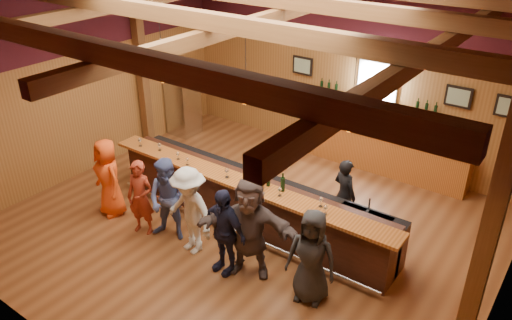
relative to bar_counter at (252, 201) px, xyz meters
The scene contains 27 objects.
room 2.69m from the bar_counter, 100.24° to the right, with size 9.04×9.00×4.52m.
bar_counter is the anchor object (origin of this frame).
back_bar_cabinet 3.76m from the bar_counter, 71.66° to the left, with size 4.00×0.52×0.95m.
window 4.17m from the bar_counter, 78.34° to the left, with size 0.95×0.09×0.95m.
framed_pictures 4.42m from the bar_counter, 66.46° to the left, with size 5.35×0.05×0.45m.
wine_shelves 3.97m from the bar_counter, 78.14° to the left, with size 3.00×0.18×0.30m.
pendant_lights 2.19m from the bar_counter, 96.37° to the right, with size 4.24×0.24×1.37m.
stainless_fridge 4.81m from the bar_counter, 149.24° to the left, with size 0.70×0.70×1.80m, color silver.
customer_orange 2.92m from the bar_counter, 151.85° to the right, with size 0.80×0.52×1.65m, color #F04C16.
customer_redvest 2.14m from the bar_counter, 136.62° to the right, with size 0.55×0.36×1.52m, color maroon.
customer_denim 1.64m from the bar_counter, 127.33° to the right, with size 0.80×0.63×1.65m, color #5162A2.
customer_white 1.45m from the bar_counter, 105.77° to the right, with size 1.10×0.63×1.70m, color silver.
customer_navy 1.52m from the bar_counter, 72.55° to the right, with size 0.95×0.39×1.62m, color #1D1F3A.
customer_brown 1.54m from the bar_counter, 55.59° to the right, with size 1.71×0.55×1.85m, color #524341.
customer_dark 2.33m from the bar_counter, 30.22° to the right, with size 0.80×0.52×1.64m, color #232426.
bartender 1.79m from the bar_counter, 32.02° to the left, with size 0.54×0.35×1.48m, color black.
ice_bucket 0.87m from the bar_counter, 42.82° to the right, with size 0.24×0.24×0.26m, color brown.
bottle_a 0.88m from the bar_counter, 19.06° to the right, with size 0.07×0.07×0.32m.
bottle_b 1.10m from the bar_counter, 11.94° to the right, with size 0.08×0.08×0.36m.
glass_a 2.78m from the bar_counter, behind, with size 0.09×0.09×0.19m.
glass_b 2.31m from the bar_counter, behind, with size 0.07×0.07×0.17m.
glass_c 1.77m from the bar_counter, 166.84° to the right, with size 0.07×0.07×0.16m.
glass_d 1.51m from the bar_counter, 160.89° to the right, with size 0.07×0.07×0.16m.
glass_e 0.88m from the bar_counter, 130.46° to the right, with size 0.09×0.09×0.20m.
glass_f 1.16m from the bar_counter, 21.69° to the right, with size 0.08×0.08×0.17m.
glass_g 1.78m from the bar_counter, ahead, with size 0.08×0.08×0.18m.
glass_h 1.96m from the bar_counter, 12.12° to the right, with size 0.08×0.08×0.17m.
Camera 1 is at (4.94, -6.54, 5.74)m, focal length 35.00 mm.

